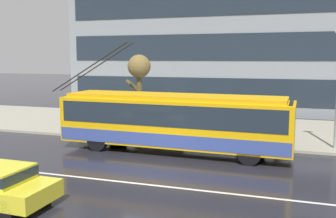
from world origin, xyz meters
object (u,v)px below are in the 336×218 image
Objects in this scene: pedestrian_at_shelter at (157,106)px; pedestrian_approaching_curb at (279,120)px; trolleybus at (174,121)px; bus_shelter at (158,104)px; pedestrian_walking_past at (239,114)px; pedestrian_waiting_by_pole at (255,112)px; street_tree_bare at (139,71)px.

pedestrian_at_shelter is 7.16m from pedestrian_approaching_curb.
trolleybus reaches higher than bus_shelter.
trolleybus is 6.30× the size of pedestrian_at_shelter.
pedestrian_walking_past is 0.99m from pedestrian_waiting_by_pole.
street_tree_bare is at bearing 142.66° from pedestrian_at_shelter.
street_tree_bare is at bearing 137.99° from bus_shelter.
pedestrian_at_shelter is 0.97× the size of pedestrian_waiting_by_pole.
bus_shelter reaches higher than pedestrian_waiting_by_pole.
pedestrian_at_shelter is at bearing 120.96° from trolleybus.
trolleybus is 6.63m from street_tree_bare.
street_tree_bare is (-6.73, 2.64, 2.11)m from pedestrian_walking_past.
street_tree_bare is at bearing 177.19° from pedestrian_approaching_curb.
street_tree_bare reaches higher than bus_shelter.
pedestrian_approaching_curb is at bearing -2.81° from street_tree_bare.
trolleybus is 4.29m from pedestrian_at_shelter.
pedestrian_at_shelter is 0.99× the size of pedestrian_walking_past.
bus_shelter is at bearing 121.48° from trolleybus.
street_tree_bare is (-7.53, 2.05, 2.04)m from pedestrian_waiting_by_pole.
street_tree_bare is at bearing 127.95° from trolleybus.
pedestrian_waiting_by_pole is (5.90, -0.81, 0.04)m from pedestrian_at_shelter.
pedestrian_walking_past is at bearing -15.30° from pedestrian_at_shelter.
trolleybus is at bearing -141.79° from pedestrian_walking_past.
street_tree_bare reaches higher than pedestrian_walking_past.
bus_shelter is 4.99m from pedestrian_walking_past.
pedestrian_walking_past is at bearing -11.38° from bus_shelter.
pedestrian_walking_past reaches higher than pedestrian_at_shelter.
bus_shelter is 1.80× the size of pedestrian_walking_past.
pedestrian_walking_past reaches higher than pedestrian_approaching_curb.
trolleybus reaches higher than pedestrian_waiting_by_pole.
trolleybus is 3.84m from bus_shelter.
pedestrian_waiting_by_pole reaches higher than pedestrian_at_shelter.
pedestrian_walking_past is at bearing 38.21° from trolleybus.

